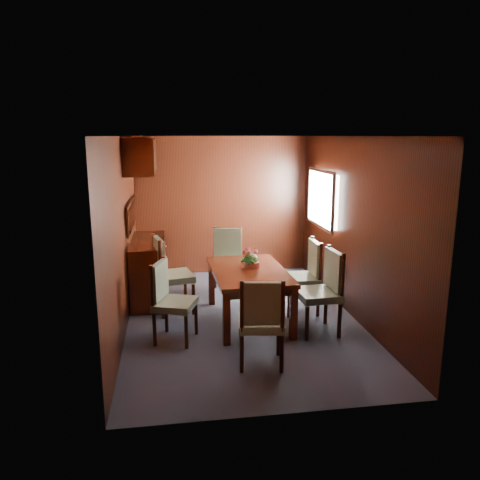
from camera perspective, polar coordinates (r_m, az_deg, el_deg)
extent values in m
plane|color=#3A3E4F|center=(6.39, 0.19, -9.51)|extent=(4.50, 4.50, 0.00)
cube|color=black|center=(6.00, -14.11, 0.64)|extent=(0.02, 4.50, 2.40)
cube|color=black|center=(6.44, 13.52, 1.47)|extent=(0.02, 4.50, 2.40)
cube|color=black|center=(8.24, -2.21, 4.19)|extent=(3.00, 0.02, 2.40)
cube|color=black|center=(3.90, 5.31, -5.45)|extent=(3.00, 0.02, 2.40)
cube|color=black|center=(5.92, 0.21, 12.56)|extent=(3.00, 4.50, 0.02)
cube|color=white|center=(7.41, 10.30, 5.00)|extent=(0.14, 1.10, 0.80)
cube|color=#B2B2B7|center=(7.39, 9.78, 5.00)|extent=(0.04, 1.20, 0.90)
cube|color=black|center=(6.96, -13.16, 2.98)|extent=(0.03, 1.36, 0.41)
cube|color=silver|center=(6.96, -13.01, 2.99)|extent=(0.01, 1.30, 0.35)
cube|color=black|center=(6.86, -12.08, 10.04)|extent=(0.40, 1.40, 0.50)
cube|color=black|center=(7.13, -11.06, -3.55)|extent=(0.48, 1.40, 0.90)
cube|color=black|center=(5.52, -1.68, -9.57)|extent=(0.09, 0.09, 0.65)
cube|color=black|center=(5.69, 6.54, -8.94)|extent=(0.09, 0.09, 0.65)
cube|color=black|center=(6.80, -3.50, -5.25)|extent=(0.09, 0.09, 0.65)
cube|color=black|center=(6.94, 3.20, -4.87)|extent=(0.09, 0.09, 0.65)
cube|color=black|center=(6.13, 1.06, -4.53)|extent=(0.87, 1.41, 0.09)
cube|color=black|center=(6.11, 1.06, -3.85)|extent=(0.99, 1.53, 0.06)
cylinder|color=black|center=(5.97, -8.96, -9.25)|extent=(0.04, 0.04, 0.39)
cylinder|color=black|center=(5.62, -10.37, -10.73)|extent=(0.04, 0.04, 0.39)
cylinder|color=black|center=(5.86, -5.38, -9.59)|extent=(0.04, 0.04, 0.39)
cylinder|color=black|center=(5.50, -6.57, -11.13)|extent=(0.04, 0.04, 0.39)
cube|color=slate|center=(5.64, -7.90, -7.74)|extent=(0.57, 0.59, 0.08)
cylinder|color=black|center=(5.80, -9.23, -4.47)|extent=(0.04, 0.04, 0.53)
cylinder|color=black|center=(5.44, -10.69, -5.68)|extent=(0.04, 0.04, 0.53)
cube|color=slate|center=(5.61, -9.75, -4.87)|extent=(0.20, 0.42, 0.44)
cylinder|color=black|center=(6.80, -10.14, -6.37)|extent=(0.05, 0.05, 0.43)
cylinder|color=black|center=(6.38, -9.37, -7.61)|extent=(0.05, 0.05, 0.43)
cylinder|color=black|center=(6.88, -6.67, -6.02)|extent=(0.05, 0.05, 0.43)
cylinder|color=black|center=(6.47, -5.68, -7.21)|extent=(0.05, 0.05, 0.43)
cube|color=slate|center=(6.54, -8.04, -4.44)|extent=(0.59, 0.60, 0.09)
cylinder|color=black|center=(6.63, -10.43, -1.69)|extent=(0.05, 0.05, 0.58)
cylinder|color=black|center=(6.21, -9.66, -2.65)|extent=(0.05, 0.05, 0.58)
cube|color=slate|center=(6.42, -9.87, -1.95)|extent=(0.16, 0.47, 0.49)
cylinder|color=black|center=(5.86, 12.04, -9.65)|extent=(0.05, 0.05, 0.43)
cylinder|color=black|center=(6.23, 10.40, -8.19)|extent=(0.05, 0.05, 0.43)
cylinder|color=black|center=(5.71, 8.17, -10.10)|extent=(0.05, 0.05, 0.43)
cylinder|color=black|center=(6.09, 6.74, -8.57)|extent=(0.05, 0.05, 0.43)
cube|color=slate|center=(5.87, 9.43, -6.57)|extent=(0.51, 0.53, 0.09)
cylinder|color=black|center=(5.68, 12.40, -4.36)|extent=(0.05, 0.05, 0.57)
cylinder|color=black|center=(6.06, 10.70, -3.19)|extent=(0.05, 0.05, 0.57)
cube|color=slate|center=(5.85, 11.34, -3.56)|extent=(0.09, 0.46, 0.48)
cylinder|color=black|center=(6.47, 9.50, -7.45)|extent=(0.05, 0.05, 0.41)
cylinder|color=black|center=(6.85, 8.52, -6.26)|extent=(0.05, 0.05, 0.41)
cylinder|color=black|center=(6.37, 6.01, -7.65)|extent=(0.05, 0.05, 0.41)
cylinder|color=black|center=(6.76, 5.22, -6.43)|extent=(0.05, 0.05, 0.41)
cube|color=slate|center=(6.52, 7.38, -4.71)|extent=(0.48, 0.50, 0.08)
cylinder|color=black|center=(6.31, 9.77, -2.80)|extent=(0.05, 0.05, 0.55)
cylinder|color=black|center=(6.70, 8.76, -1.85)|extent=(0.05, 0.05, 0.55)
cube|color=slate|center=(6.49, 9.07, -2.14)|extent=(0.08, 0.44, 0.46)
cylinder|color=black|center=(4.96, 0.22, -13.78)|extent=(0.05, 0.05, 0.40)
cylinder|color=black|center=(4.98, 5.10, -13.73)|extent=(0.05, 0.05, 0.40)
cylinder|color=black|center=(5.31, 0.20, -11.91)|extent=(0.05, 0.05, 0.40)
cylinder|color=black|center=(5.33, 4.73, -11.87)|extent=(0.05, 0.05, 0.40)
cube|color=slate|center=(5.03, 2.59, -10.10)|extent=(0.54, 0.52, 0.08)
cylinder|color=black|center=(4.74, 0.22, -8.09)|extent=(0.05, 0.05, 0.54)
cylinder|color=black|center=(4.76, 5.24, -8.05)|extent=(0.05, 0.05, 0.54)
cube|color=slate|center=(4.75, 2.72, -7.76)|extent=(0.44, 0.13, 0.45)
cylinder|color=black|center=(7.49, 0.10, -4.48)|extent=(0.05, 0.05, 0.41)
cylinder|color=black|center=(7.54, -3.06, -4.38)|extent=(0.05, 0.05, 0.41)
cylinder|color=black|center=(7.11, -0.22, -5.42)|extent=(0.05, 0.05, 0.41)
cylinder|color=black|center=(7.17, -3.54, -5.30)|extent=(0.05, 0.05, 0.41)
cube|color=slate|center=(7.25, -1.69, -2.89)|extent=(0.58, 0.56, 0.08)
cylinder|color=black|center=(7.36, 0.11, -0.47)|extent=(0.05, 0.05, 0.54)
cylinder|color=black|center=(7.41, -3.10, -0.39)|extent=(0.05, 0.05, 0.54)
cube|color=slate|center=(7.36, -1.52, -0.31)|extent=(0.44, 0.17, 0.46)
cylinder|color=#CB553E|center=(6.21, 1.34, -2.95)|extent=(0.25, 0.25, 0.08)
sphere|color=#1A4F1B|center=(6.20, 1.34, -2.44)|extent=(0.19, 0.19, 0.19)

